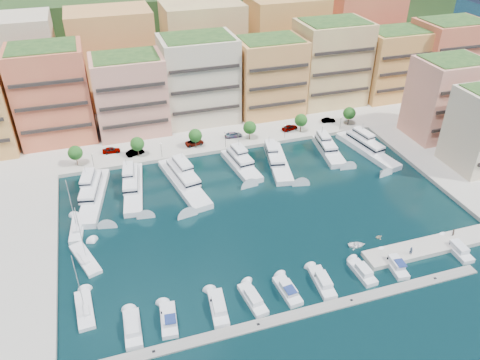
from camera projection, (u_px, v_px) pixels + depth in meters
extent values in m
plane|color=black|center=(263.00, 213.00, 107.58)|extent=(400.00, 400.00, 0.00)
cube|color=#9E998E|center=(200.00, 108.00, 157.17)|extent=(220.00, 64.00, 2.00)
cube|color=#223C18|center=(173.00, 63.00, 195.57)|extent=(240.00, 40.00, 58.00)
cube|color=gray|center=(306.00, 313.00, 82.81)|extent=(72.00, 2.20, 0.35)
cube|color=#9E998E|center=(434.00, 247.00, 97.67)|extent=(32.00, 5.00, 2.00)
cube|color=#D06C45|center=(52.00, 95.00, 130.30)|extent=(20.00, 16.00, 26.00)
cube|color=black|center=(52.00, 107.00, 123.70)|extent=(18.40, 0.50, 0.90)
cube|color=#21451B|center=(41.00, 47.00, 123.03)|extent=(17.60, 14.08, 0.80)
cube|color=tan|center=(130.00, 95.00, 135.17)|extent=(20.00, 15.00, 22.00)
cube|color=black|center=(134.00, 106.00, 128.97)|extent=(18.40, 0.50, 0.90)
cube|color=#21451B|center=(125.00, 57.00, 128.98)|extent=(17.60, 13.20, 0.80)
cube|color=beige|center=(199.00, 80.00, 141.34)|extent=(22.00, 16.00, 25.00)
cube|color=black|center=(206.00, 90.00, 134.74)|extent=(20.24, 0.50, 0.90)
cube|color=#21451B|center=(197.00, 37.00, 134.34)|extent=(19.36, 14.08, 0.80)
cube|color=tan|center=(269.00, 78.00, 145.92)|extent=(20.00, 15.00, 23.00)
cube|color=black|center=(279.00, 86.00, 139.72)|extent=(18.40, 0.50, 0.90)
cube|color=#21451B|center=(271.00, 39.00, 139.47)|extent=(17.60, 13.20, 0.80)
cube|color=#E1C977|center=(330.00, 64.00, 152.35)|extent=(22.00, 16.00, 26.00)
cube|color=black|center=(343.00, 72.00, 145.75)|extent=(20.24, 0.50, 0.90)
cube|color=#21451B|center=(335.00, 22.00, 145.08)|extent=(19.36, 14.08, 0.80)
cube|color=#CD8C4B|center=(391.00, 65.00, 157.48)|extent=(20.00, 15.00, 22.00)
cube|color=black|center=(405.00, 72.00, 151.28)|extent=(18.40, 0.50, 0.90)
cube|color=#21451B|center=(398.00, 30.00, 151.30)|extent=(17.60, 13.20, 0.80)
cube|color=#D06C45|center=(446.00, 58.00, 160.47)|extent=(22.00, 16.00, 24.00)
cube|color=black|center=(462.00, 65.00, 153.87)|extent=(20.24, 0.50, 0.90)
cube|color=#21451B|center=(455.00, 21.00, 153.74)|extent=(19.36, 14.08, 0.80)
cube|color=tan|center=(445.00, 99.00, 132.97)|extent=(18.00, 14.00, 22.00)
cube|color=black|center=(462.00, 109.00, 127.17)|extent=(16.56, 0.50, 0.90)
cube|color=#21451B|center=(455.00, 60.00, 126.78)|extent=(15.84, 12.32, 0.80)
cube|color=beige|center=(15.00, 67.00, 143.99)|extent=(26.00, 18.00, 30.00)
cube|color=tan|center=(114.00, 57.00, 151.68)|extent=(26.00, 18.00, 30.00)
cube|color=#E1C977|center=(204.00, 49.00, 159.38)|extent=(26.00, 18.00, 30.00)
cube|color=#CD8C4B|center=(285.00, 41.00, 167.07)|extent=(26.00, 18.00, 30.00)
cube|color=#D06C45|center=(359.00, 34.00, 174.77)|extent=(26.00, 18.00, 30.00)
cylinder|color=#473323|center=(77.00, 160.00, 122.76)|extent=(0.24, 0.24, 3.00)
sphere|color=#124116|center=(75.00, 153.00, 121.54)|extent=(3.80, 3.80, 3.80)
cylinder|color=#473323|center=(138.00, 151.00, 126.86)|extent=(0.24, 0.24, 3.00)
sphere|color=#124116|center=(137.00, 144.00, 125.64)|extent=(3.80, 3.80, 3.80)
cylinder|color=#473323|center=(196.00, 143.00, 130.97)|extent=(0.24, 0.24, 3.00)
sphere|color=#124116|center=(195.00, 136.00, 129.75)|extent=(3.80, 3.80, 3.80)
cylinder|color=#473323|center=(250.00, 135.00, 135.07)|extent=(0.24, 0.24, 3.00)
sphere|color=#124116|center=(250.00, 128.00, 133.85)|extent=(3.80, 3.80, 3.80)
cylinder|color=#473323|center=(300.00, 127.00, 139.17)|extent=(0.24, 0.24, 3.00)
sphere|color=#124116|center=(301.00, 120.00, 137.95)|extent=(3.80, 3.80, 3.80)
cylinder|color=#473323|center=(348.00, 120.00, 143.28)|extent=(0.24, 0.24, 3.00)
sphere|color=#124116|center=(349.00, 113.00, 142.06)|extent=(3.80, 3.80, 3.80)
cylinder|color=black|center=(93.00, 161.00, 121.67)|extent=(0.10, 0.10, 4.00)
sphere|color=#FFF2CC|center=(91.00, 154.00, 120.56)|extent=(0.30, 0.30, 0.30)
cylinder|color=black|center=(161.00, 150.00, 126.29)|extent=(0.10, 0.10, 4.00)
sphere|color=#FFF2CC|center=(161.00, 144.00, 125.18)|extent=(0.30, 0.30, 0.30)
cylinder|color=black|center=(225.00, 141.00, 130.91)|extent=(0.10, 0.10, 4.00)
sphere|color=#FFF2CC|center=(225.00, 134.00, 129.80)|extent=(0.30, 0.30, 0.30)
cylinder|color=black|center=(285.00, 132.00, 135.52)|extent=(0.10, 0.10, 4.00)
sphere|color=#FFF2CC|center=(285.00, 125.00, 134.41)|extent=(0.30, 0.30, 0.30)
cylinder|color=black|center=(340.00, 123.00, 140.14)|extent=(0.10, 0.10, 4.00)
sphere|color=#FFF2CC|center=(341.00, 117.00, 139.03)|extent=(0.30, 0.30, 0.30)
cube|color=silver|center=(94.00, 198.00, 111.95)|extent=(8.96, 23.42, 2.30)
cube|color=silver|center=(92.00, 186.00, 112.68)|extent=(6.08, 13.12, 1.80)
cube|color=black|center=(92.00, 186.00, 112.68)|extent=(6.15, 13.19, 0.55)
cube|color=silver|center=(91.00, 177.00, 113.29)|extent=(3.97, 7.29, 1.40)
cylinder|color=#B2B2B7|center=(90.00, 168.00, 113.53)|extent=(0.14, 0.14, 1.80)
cube|color=silver|center=(134.00, 190.00, 114.85)|extent=(6.98, 22.18, 2.30)
cube|color=silver|center=(132.00, 179.00, 115.48)|extent=(4.97, 12.35, 1.80)
cube|color=black|center=(132.00, 179.00, 115.48)|extent=(5.04, 12.41, 0.55)
cube|color=silver|center=(130.00, 170.00, 116.01)|extent=(3.35, 6.82, 1.40)
cylinder|color=#B2B2B7|center=(129.00, 161.00, 116.19)|extent=(0.14, 0.14, 1.80)
cube|color=black|center=(134.00, 192.00, 115.09)|extent=(7.04, 22.24, 0.35)
cube|color=silver|center=(184.00, 185.00, 116.96)|extent=(9.16, 24.92, 2.30)
cube|color=silver|center=(182.00, 173.00, 117.80)|extent=(6.35, 13.94, 1.80)
cube|color=black|center=(182.00, 173.00, 117.80)|extent=(6.42, 14.01, 0.55)
cube|color=silver|center=(179.00, 163.00, 118.50)|extent=(4.21, 7.74, 1.40)
cylinder|color=#B2B2B7|center=(178.00, 155.00, 118.80)|extent=(0.14, 0.14, 1.80)
cube|color=silver|center=(241.00, 167.00, 124.06)|extent=(6.76, 17.54, 2.30)
cube|color=silver|center=(239.00, 157.00, 124.32)|extent=(4.99, 9.80, 1.80)
cube|color=black|center=(239.00, 157.00, 124.32)|extent=(5.06, 9.87, 0.55)
cube|color=silver|center=(238.00, 150.00, 124.54)|extent=(3.44, 5.43, 1.40)
cylinder|color=#B2B2B7|center=(237.00, 143.00, 124.49)|extent=(0.14, 0.14, 1.80)
cube|color=silver|center=(278.00, 164.00, 125.24)|extent=(8.40, 20.93, 2.30)
cube|color=silver|center=(276.00, 154.00, 125.76)|extent=(5.82, 11.75, 1.80)
cube|color=black|center=(276.00, 154.00, 125.76)|extent=(5.89, 11.82, 0.55)
cube|color=silver|center=(274.00, 146.00, 126.20)|extent=(3.85, 6.54, 1.40)
cylinder|color=#B2B2B7|center=(272.00, 139.00, 126.32)|extent=(0.14, 0.14, 1.80)
cube|color=black|center=(278.00, 166.00, 125.48)|extent=(8.46, 20.99, 0.35)
cube|color=silver|center=(329.00, 152.00, 130.77)|extent=(6.71, 17.31, 2.30)
cube|color=silver|center=(327.00, 143.00, 131.00)|extent=(4.89, 9.68, 1.80)
cube|color=black|center=(327.00, 143.00, 131.00)|extent=(4.95, 9.75, 0.55)
cube|color=silver|center=(325.00, 136.00, 131.22)|extent=(3.34, 5.37, 1.40)
cylinder|color=#B2B2B7|center=(324.00, 129.00, 131.16)|extent=(0.14, 0.14, 1.80)
cube|color=silver|center=(367.00, 152.00, 131.04)|extent=(8.14, 23.24, 2.30)
cube|color=silver|center=(364.00, 142.00, 131.76)|extent=(5.62, 12.98, 1.80)
cube|color=black|center=(364.00, 142.00, 131.76)|extent=(5.69, 13.05, 0.55)
cube|color=silver|center=(361.00, 134.00, 132.35)|extent=(3.71, 7.19, 1.40)
cylinder|color=#B2B2B7|center=(360.00, 126.00, 132.58)|extent=(0.14, 0.14, 1.80)
cube|color=silver|center=(133.00, 330.00, 79.46)|extent=(3.09, 8.25, 1.40)
cube|color=silver|center=(132.00, 326.00, 78.42)|extent=(2.32, 3.99, 1.10)
cube|color=black|center=(131.00, 320.00, 79.86)|extent=(2.00, 0.18, 0.55)
cube|color=silver|center=(169.00, 321.00, 81.04)|extent=(3.47, 7.77, 1.40)
cube|color=silver|center=(169.00, 317.00, 80.03)|extent=(2.47, 3.81, 1.10)
cube|color=black|center=(167.00, 312.00, 81.38)|extent=(1.95, 0.30, 0.55)
cube|color=navy|center=(169.00, 319.00, 78.93)|extent=(2.12, 2.44, 0.12)
cube|color=silver|center=(218.00, 309.00, 83.32)|extent=(3.57, 8.73, 1.40)
cube|color=silver|center=(219.00, 305.00, 82.28)|extent=(2.53, 4.27, 1.10)
cube|color=black|center=(216.00, 299.00, 83.77)|extent=(1.95, 0.30, 0.55)
cube|color=silver|center=(253.00, 300.00, 84.99)|extent=(3.51, 8.43, 1.40)
cube|color=silver|center=(254.00, 297.00, 83.96)|extent=(2.43, 4.14, 1.10)
cube|color=black|center=(251.00, 291.00, 85.40)|extent=(1.81, 0.32, 0.55)
cube|color=silver|center=(287.00, 292.00, 86.74)|extent=(3.27, 7.83, 1.40)
cube|color=silver|center=(289.00, 288.00, 85.73)|extent=(2.36, 3.82, 1.10)
cube|color=black|center=(285.00, 283.00, 87.09)|extent=(1.91, 0.26, 0.55)
cube|color=navy|center=(291.00, 290.00, 84.61)|extent=(2.03, 2.44, 0.12)
cube|color=silver|center=(322.00, 283.00, 88.56)|extent=(3.23, 8.55, 1.40)
cube|color=silver|center=(324.00, 280.00, 87.52)|extent=(2.34, 4.16, 1.10)
cube|color=black|center=(320.00, 275.00, 89.00)|extent=(1.91, 0.23, 0.55)
cube|color=silver|center=(362.00, 273.00, 90.77)|extent=(2.86, 7.21, 1.40)
cube|color=silver|center=(364.00, 270.00, 89.78)|extent=(2.14, 3.49, 1.10)
cube|color=black|center=(360.00, 266.00, 91.05)|extent=(1.85, 0.17, 0.55)
cube|color=silver|center=(394.00, 266.00, 92.60)|extent=(3.30, 8.14, 1.40)
cube|color=silver|center=(396.00, 262.00, 91.58)|extent=(2.33, 3.99, 1.10)
cube|color=black|center=(392.00, 258.00, 92.99)|extent=(1.80, 0.29, 0.55)
cube|color=navy|center=(400.00, 263.00, 90.43)|extent=(1.98, 2.55, 0.12)
cube|color=silver|center=(456.00, 250.00, 96.40)|extent=(2.99, 8.15, 1.40)
cube|color=silver|center=(459.00, 247.00, 95.38)|extent=(2.22, 3.95, 1.10)
cube|color=black|center=(454.00, 243.00, 96.80)|extent=(1.89, 0.19, 0.55)
cube|color=silver|center=(86.00, 260.00, 94.11)|extent=(6.18, 11.16, 1.20)
cube|color=silver|center=(85.00, 260.00, 92.76)|extent=(2.47, 3.11, 0.60)
cylinder|color=#B2B2B7|center=(79.00, 233.00, 90.97)|extent=(0.14, 0.14, 12.00)
cylinder|color=#B2B2B7|center=(84.00, 259.00, 91.94)|extent=(1.68, 4.65, 0.10)
cube|color=silver|center=(85.00, 311.00, 83.02)|extent=(3.38, 9.42, 1.20)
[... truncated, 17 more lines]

